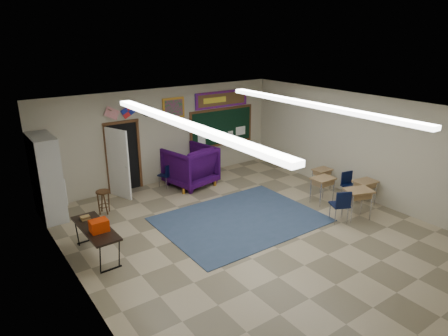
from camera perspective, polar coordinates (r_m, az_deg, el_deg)
floor at (r=9.78m, az=4.32°, el=-9.41°), size 9.00×9.00×0.00m
back_wall at (r=12.77m, az=-8.52°, el=4.58°), size 8.00×0.04×3.00m
left_wall at (r=7.44m, az=-20.05°, el=-7.27°), size 0.04×9.00×3.00m
right_wall at (r=12.01m, az=19.39°, el=2.76°), size 0.04×9.00×3.00m
ceiling at (r=8.75m, az=4.81°, el=8.12°), size 8.00×9.00×0.04m
area_rug at (r=10.43m, az=2.36°, el=-7.37°), size 4.00×3.00×0.02m
fluorescent_strips at (r=8.76m, az=4.80°, el=7.73°), size 3.86×6.00×0.10m
doorway at (r=12.18m, az=-14.37°, el=1.30°), size 1.10×0.89×2.16m
chalkboard at (r=13.85m, az=-0.30°, el=5.77°), size 2.55×0.14×1.30m
bulletin_board at (r=13.66m, az=-0.32°, el=9.80°), size 2.10×0.05×0.55m
framed_art_print at (r=12.71m, az=-7.22°, el=8.50°), size 0.75×0.05×0.65m
wall_clock at (r=12.32m, az=-10.93°, el=7.97°), size 0.32×0.05×0.32m
wall_flags at (r=11.95m, az=-14.63°, el=7.99°), size 1.16×0.06×0.70m
storage_cabinet at (r=11.15m, az=-23.99°, el=-1.24°), size 0.59×1.25×2.20m
wingback_armchair at (r=12.56m, az=-4.83°, el=0.30°), size 1.58×1.61×1.25m
student_chair_reading at (r=12.56m, az=-8.41°, el=-1.06°), size 0.50×0.50×0.74m
student_chair_desk_a at (r=10.59m, az=16.17°, el=-5.17°), size 0.59×0.59×0.88m
student_chair_desk_b at (r=11.96m, az=17.57°, el=-2.61°), size 0.49×0.49×0.83m
student_desk_front_left at (r=11.60m, az=13.86°, el=-2.92°), size 0.63×0.48×0.75m
student_desk_front_right at (r=12.57m, az=13.77°, el=-1.41°), size 0.56×0.43×0.66m
student_desk_back_left at (r=10.88m, az=18.51°, el=-4.69°), size 0.80×0.70×0.81m
student_desk_back_right at (r=11.78m, az=19.40°, el=-3.19°), size 0.65×0.52×0.73m
folding_table at (r=9.17m, az=-17.70°, el=-9.79°), size 0.59×1.65×0.93m
wooden_stool at (r=11.14m, az=-16.81°, el=-4.64°), size 0.36×0.36×0.64m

